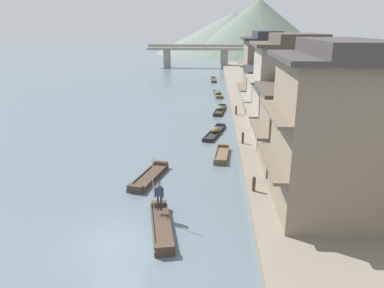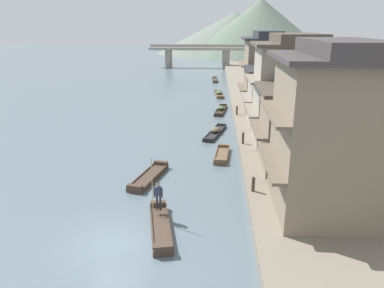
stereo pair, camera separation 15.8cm
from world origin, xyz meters
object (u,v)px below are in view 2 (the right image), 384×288
object	(u,v)px
boat_midriver_upstream	(222,155)
mooring_post_dock_far	(237,110)
house_waterfront_far	(265,72)
mooring_post_dock_mid	(243,138)
boat_moored_far	(215,80)
boat_moored_third	(149,177)
boatman_person	(158,192)
boat_moored_second	(215,132)
house_waterfront_nearest	(334,131)
boat_midriver_drifting	(219,94)
mooring_post_dock_near	(253,184)
house_waterfront_narrow	(279,94)
house_waterfront_second	(300,124)
boat_moored_nearest	(221,110)
boat_foreground_poled	(160,227)
house_waterfront_tall	(293,90)
stone_bridge	(197,53)

from	to	relation	value
boat_midriver_upstream	mooring_post_dock_far	distance (m)	11.76
boat_midriver_upstream	house_waterfront_far	xyz separation A→B (m)	(4.89, 14.08, 4.89)
mooring_post_dock_mid	boat_moored_far	bearing A→B (deg)	93.64
boat_moored_third	boat_moored_far	xyz separation A→B (m)	(4.21, 46.73, -0.03)
boatman_person	boat_moored_second	size ratio (longest dim) A/B	0.53
house_waterfront_nearest	boat_moored_second	bearing A→B (deg)	110.29
boat_midriver_drifting	mooring_post_dock_near	size ratio (longest dim) A/B	5.94
boatman_person	boat_moored_far	world-z (taller)	boatman_person
house_waterfront_narrow	boat_moored_second	bearing A→B (deg)	-165.49
house_waterfront_second	mooring_post_dock_mid	bearing A→B (deg)	125.95
boat_moored_far	house_waterfront_nearest	size ratio (longest dim) A/B	0.67
boat_moored_nearest	mooring_post_dock_mid	xyz separation A→B (m)	(1.69, -14.87, 0.99)
house_waterfront_second	house_waterfront_far	bearing A→B (deg)	90.94
house_waterfront_nearest	house_waterfront_far	distance (m)	23.82
boat_foreground_poled	house_waterfront_second	size ratio (longest dim) A/B	0.78
mooring_post_dock_mid	mooring_post_dock_near	bearing A→B (deg)	-90.00
boat_moored_second	boat_moored_far	bearing A→B (deg)	90.44
house_waterfront_tall	boat_moored_nearest	bearing A→B (deg)	111.96
house_waterfront_nearest	mooring_post_dock_near	xyz separation A→B (m)	(-3.64, 1.90, -3.86)
mooring_post_dock_far	boat_moored_third	bearing A→B (deg)	-112.47
mooring_post_dock_near	mooring_post_dock_far	size ratio (longest dim) A/B	0.94
house_waterfront_tall	house_waterfront_far	bearing A→B (deg)	93.73
boat_moored_second	boat_moored_third	xyz separation A→B (m)	(-4.48, -11.21, -0.05)
boat_foreground_poled	house_waterfront_second	distance (m)	12.09
boat_moored_nearest	stone_bridge	bearing A→B (deg)	96.52
boat_moored_nearest	boat_midriver_upstream	xyz separation A→B (m)	(-0.06, -16.16, -0.07)
boat_moored_third	stone_bridge	distance (m)	68.78
house_waterfront_tall	house_waterfront_second	bearing A→B (deg)	-94.83
boat_moored_third	mooring_post_dock_near	distance (m)	7.50
house_waterfront_nearest	house_waterfront_far	bearing A→B (deg)	91.18
boat_moored_third	mooring_post_dock_near	bearing A→B (deg)	-23.86
boat_moored_nearest	mooring_post_dock_near	distance (m)	24.08
house_waterfront_tall	mooring_post_dock_far	size ratio (longest dim) A/B	9.19
boat_moored_second	mooring_post_dock_far	distance (m)	5.79
house_waterfront_narrow	house_waterfront_second	bearing A→B (deg)	-91.69
mooring_post_dock_mid	stone_bridge	size ratio (longest dim) A/B	0.04
house_waterfront_far	boat_moored_second	bearing A→B (deg)	-125.29
boatman_person	house_waterfront_narrow	xyz separation A→B (m)	(9.08, 18.04, 2.19)
boat_midriver_drifting	house_waterfront_far	distance (m)	14.35
mooring_post_dock_far	stone_bridge	xyz separation A→B (m)	(-7.13, 52.27, 2.35)
boat_moored_nearest	house_waterfront_second	bearing A→B (deg)	-75.36
house_waterfront_far	stone_bridge	distance (m)	50.84
boat_moored_nearest	house_waterfront_narrow	bearing A→B (deg)	-56.41
house_waterfront_second	house_waterfront_tall	world-z (taller)	house_waterfront_tall
boatman_person	mooring_post_dock_mid	distance (m)	12.56
mooring_post_dock_far	boat_moored_nearest	bearing A→B (deg)	110.21
boatman_person	boat_foreground_poled	bearing A→B (deg)	-77.05
boat_midriver_upstream	mooring_post_dock_near	distance (m)	8.10
house_waterfront_second	boat_midriver_upstream	bearing A→B (deg)	146.31
boat_moored_far	boat_midriver_upstream	distance (m)	41.90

